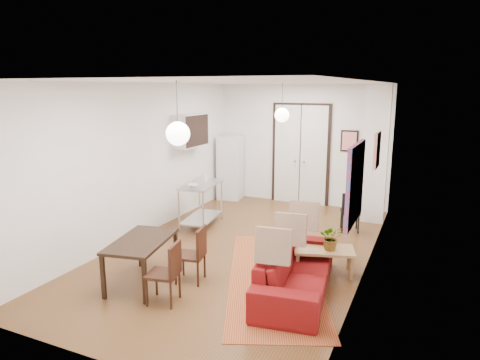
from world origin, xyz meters
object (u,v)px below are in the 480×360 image
at_px(sofa, 296,269).
at_px(fridge, 230,168).
at_px(kitchen_counter, 201,199).
at_px(dining_chair_near, 193,249).
at_px(black_side_chair, 351,207).
at_px(dining_chair_far, 166,266).
at_px(coffee_table, 324,252).
at_px(dining_table, 141,245).

relative_size(sofa, fridge, 1.37).
relative_size(kitchen_counter, fridge, 0.77).
distance_m(sofa, dining_chair_near, 1.54).
distance_m(dining_chair_near, black_side_chair, 3.69).
bearing_deg(dining_chair_far, dining_chair_near, 168.43).
height_order(sofa, coffee_table, sofa).
distance_m(coffee_table, kitchen_counter, 3.12).
height_order(kitchen_counter, dining_chair_near, kitchen_counter).
distance_m(dining_chair_near, dining_chair_far, 0.70).
height_order(sofa, dining_table, dining_table).
bearing_deg(coffee_table, dining_chair_near, -149.90).
distance_m(fridge, dining_chair_far, 5.47).
distance_m(sofa, kitchen_counter, 3.31).
bearing_deg(fridge, kitchen_counter, -87.36).
xyz_separation_m(kitchen_counter, dining_chair_near, (1.12, -2.25, -0.10)).
xyz_separation_m(coffee_table, kitchen_counter, (-2.85, 1.24, 0.23)).
xyz_separation_m(sofa, black_side_chair, (0.22, 3.00, 0.14)).
height_order(fridge, dining_chair_far, fridge).
height_order(sofa, black_side_chair, black_side_chair).
xyz_separation_m(dining_chair_far, black_side_chair, (1.73, 3.96, -0.01)).
height_order(dining_table, dining_chair_far, dining_chair_far).
bearing_deg(dining_chair_far, kitchen_counter, -170.72).
xyz_separation_m(fridge, dining_table, (0.95, -4.96, -0.21)).
relative_size(sofa, black_side_chair, 2.73).
bearing_deg(black_side_chair, fridge, -36.46).
height_order(kitchen_counter, dining_table, kitchen_counter).
distance_m(coffee_table, dining_table, 2.75).
relative_size(coffee_table, dining_chair_far, 1.21).
bearing_deg(dining_chair_far, sofa, 110.82).
relative_size(kitchen_counter, dining_table, 0.94).
relative_size(coffee_table, dining_chair_near, 1.21).
distance_m(kitchen_counter, fridge, 2.34).
distance_m(coffee_table, black_side_chair, 2.26).
bearing_deg(dining_chair_near, sofa, 88.20).
distance_m(kitchen_counter, dining_table, 2.73).
bearing_deg(fridge, dining_table, -87.14).
xyz_separation_m(sofa, dining_chair_near, (-1.51, -0.26, 0.16)).
bearing_deg(dining_chair_near, fridge, -172.67).
bearing_deg(black_side_chair, dining_chair_near, 46.72).
bearing_deg(fridge, black_side_chair, -29.22).
bearing_deg(dining_chair_far, dining_table, -125.73).
bearing_deg(dining_chair_near, dining_chair_far, -11.57).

